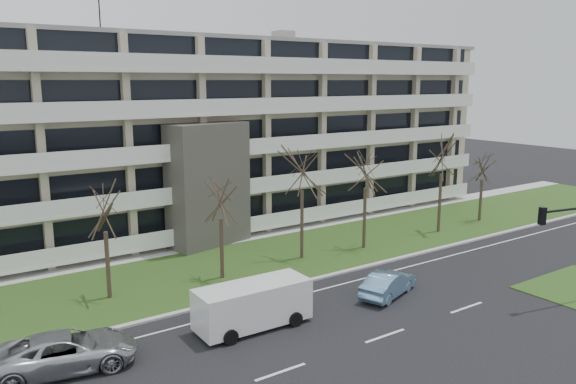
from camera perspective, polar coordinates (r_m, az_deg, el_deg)
ground at (r=28.02m, az=9.83°, el=-14.20°), size 160.00×160.00×0.00m
grass_verge at (r=37.67m, az=-4.17°, el=-7.25°), size 90.00×10.00×0.06m
curb at (r=33.68m, az=0.20°, el=-9.45°), size 90.00×0.35×0.12m
sidewalk at (r=42.30m, az=-7.95°, el=-5.23°), size 90.00×2.00×0.08m
lane_edge_line at (r=32.56m, az=1.72°, el=-10.30°), size 90.00×0.12×0.01m
apartment_building at (r=47.00m, az=-11.96°, el=5.70°), size 60.50×15.10×18.75m
silver_pickup at (r=26.18m, az=-21.64°, el=-14.82°), size 6.18×3.60×1.62m
blue_sedan at (r=32.55m, az=10.13°, el=-9.16°), size 4.56×2.85×1.42m
white_van at (r=28.07m, az=-3.46°, el=-11.03°), size 5.79×2.47×2.22m
tree_2 at (r=31.93m, az=-18.21°, el=-1.27°), size 3.45×3.45×6.89m
tree_3 at (r=33.74m, az=-6.88°, el=-0.27°), size 3.39×3.39×6.78m
tree_4 at (r=37.24m, az=1.45°, el=2.93°), size 4.23×4.23×8.45m
tree_5 at (r=40.00m, az=7.93°, el=2.83°), size 3.97×3.97×7.94m
tree_6 at (r=45.61m, az=15.42°, el=4.08°), size 4.23×4.23×8.47m
tree_7 at (r=50.56m, az=19.20°, el=2.75°), size 3.24×3.24×6.48m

